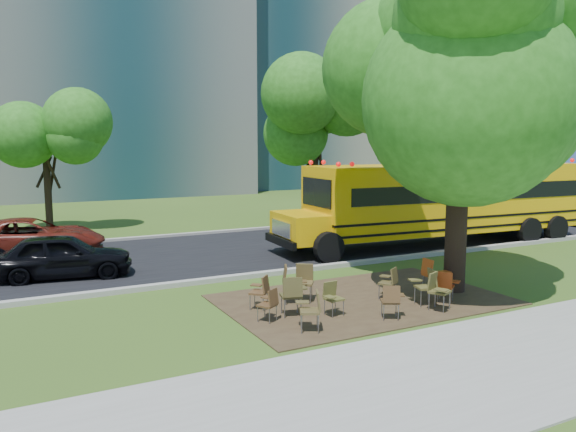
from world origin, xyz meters
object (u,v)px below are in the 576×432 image
chair_2 (312,307)px  chair_4 (392,298)px  main_tree (463,65)px  school_bus (445,198)px  chair_8 (261,289)px  chair_10 (291,281)px  chair_7 (446,284)px  chair_9 (303,279)px  black_car (62,256)px  chair_0 (269,302)px  chair_1 (293,292)px  chair_5 (437,288)px  chair_12 (432,272)px  chair_11 (390,280)px  bg_car_red (31,238)px  chair_3 (332,295)px  chair_6 (427,283)px

chair_2 → chair_4: size_ratio=1.07×
main_tree → school_bus: 8.44m
chair_4 → chair_8: (-2.25, 2.08, 0.00)m
chair_10 → chair_7: bearing=88.3°
school_bus → chair_2: size_ratio=14.53×
chair_9 → black_car: bearing=-11.1°
chair_0 → chair_1: 0.65m
chair_7 → chair_5: bearing=-96.0°
chair_1 → chair_7: bearing=5.6°
chair_4 → chair_7: size_ratio=1.03×
chair_4 → chair_12: 2.73m
chair_11 → chair_7: bearing=-72.8°
main_tree → chair_2: size_ratio=10.74×
chair_2 → chair_12: 4.49m
chair_0 → bg_car_red: (-4.27, 10.34, 0.21)m
main_tree → chair_1: (-4.88, 0.01, -5.34)m
chair_5 → chair_7: bearing=-173.2°
chair_0 → chair_10: size_ratio=0.80×
chair_0 → chair_8: bearing=42.5°
chair_9 → bg_car_red: size_ratio=0.19×
chair_2 → black_car: size_ratio=0.23×
chair_3 → chair_4: size_ratio=0.95×
chair_2 → chair_4: chair_2 is taller
main_tree → black_car: size_ratio=2.43×
school_bus → chair_3: school_bus is taller
chair_5 → chair_7: size_ratio=1.14×
chair_3 → chair_6: 2.51m
chair_7 → chair_12: 0.92m
chair_4 → chair_11: 1.70m
school_bus → chair_10: size_ratio=13.30×
chair_10 → chair_11: (2.42, -0.80, -0.08)m
school_bus → chair_4: (-7.83, -6.79, -1.29)m
chair_8 → bg_car_red: bearing=69.0°
black_car → chair_3: bearing=-133.3°
main_tree → black_car: 12.34m
chair_8 → chair_3: bearing=-89.5°
chair_9 → black_car: size_ratio=0.24×
chair_2 → chair_3: bearing=-25.5°
chair_8 → bg_car_red: bg_car_red is taller
chair_7 → chair_10: (-3.48, 1.68, 0.10)m
chair_12 → black_car: (-8.49, 6.28, 0.09)m
chair_10 → chair_11: chair_10 is taller
chair_4 → chair_5: 1.40m
chair_8 → school_bus: bearing=-21.5°
chair_2 → black_car: 8.55m
chair_2 → chair_12: size_ratio=0.95×
chair_6 → bg_car_red: bg_car_red is taller
chair_0 → chair_2: 1.11m
chair_9 → chair_12: size_ratio=1.01×
chair_2 → chair_8: (-0.30, 1.92, -0.03)m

